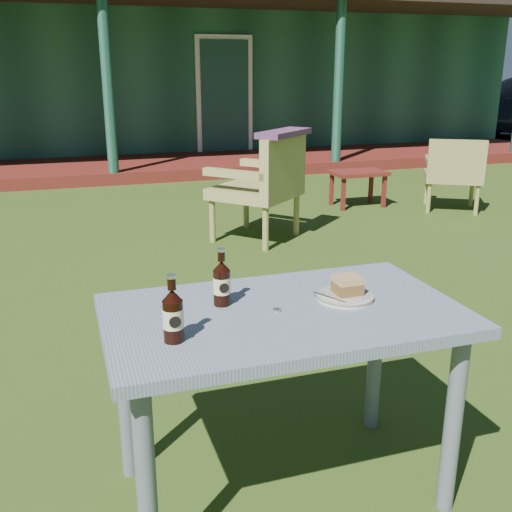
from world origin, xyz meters
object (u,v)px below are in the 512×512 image
object	(u,v)px
plate	(345,296)
side_table	(358,176)
cafe_table	(283,337)
cola_bottle_near	(222,283)
armchair_left	(264,182)
cake_slice	(348,285)
cola_bottle_far	(173,315)
armchair_right	(454,171)

from	to	relation	value
plate	side_table	xyz separation A→B (m)	(2.24, 4.17, -0.39)
cafe_table	plate	world-z (taller)	plate
cola_bottle_near	plate	bearing A→B (deg)	-10.81
cafe_table	armchair_left	world-z (taller)	armchair_left
cafe_table	cake_slice	size ratio (longest dim) A/B	13.04
cola_bottle_near	armchair_left	xyz separation A→B (m)	(1.22, 3.12, -0.27)
cola_bottle_near	armchair_left	distance (m)	3.36
cafe_table	armchair_left	bearing A→B (deg)	72.21
cola_bottle_far	armchair_right	world-z (taller)	cola_bottle_far
plate	armchair_right	world-z (taller)	armchair_right
cafe_table	plate	xyz separation A→B (m)	(0.24, 0.03, 0.11)
plate	side_table	world-z (taller)	plate
cafe_table	cake_slice	world-z (taller)	cake_slice
plate	cola_bottle_far	size ratio (longest dim) A/B	0.97
plate	side_table	bearing A→B (deg)	61.79
side_table	plate	bearing A→B (deg)	-118.21
cafe_table	cola_bottle_far	world-z (taller)	cola_bottle_far
cake_slice	cafe_table	bearing A→B (deg)	-170.56
cake_slice	cola_bottle_near	bearing A→B (deg)	171.42
armchair_right	cake_slice	bearing A→B (deg)	-130.36
armchair_left	cake_slice	bearing A→B (deg)	-103.74
cafe_table	cake_slice	bearing A→B (deg)	9.44
armchair_left	side_table	world-z (taller)	armchair_left
cake_slice	armchair_right	world-z (taller)	cake_slice
cafe_table	cola_bottle_near	distance (m)	0.28
plate	armchair_left	world-z (taller)	armchair_left
cake_slice	side_table	bearing A→B (deg)	61.88
cake_slice	side_table	world-z (taller)	cake_slice
plate	cola_bottle_far	world-z (taller)	cola_bottle_far
cola_bottle_far	cafe_table	bearing A→B (deg)	17.33
cola_bottle_near	side_table	world-z (taller)	cola_bottle_near
cola_bottle_near	side_table	distance (m)	4.90
cola_bottle_far	armchair_right	xyz separation A→B (m)	(3.74, 3.79, -0.36)
cola_bottle_far	side_table	distance (m)	5.21
cafe_table	armchair_right	world-z (taller)	armchair_right
cola_bottle_far	side_table	world-z (taller)	cola_bottle_far
cake_slice	side_table	size ratio (longest dim) A/B	0.15
cake_slice	cola_bottle_near	distance (m)	0.45
cola_bottle_near	armchair_left	world-z (taller)	armchair_left
side_table	cafe_table	bearing A→B (deg)	-120.55
cola_bottle_near	armchair_right	size ratio (longest dim) A/B	0.26
cake_slice	cola_bottle_far	xyz separation A→B (m)	(-0.65, -0.17, 0.04)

